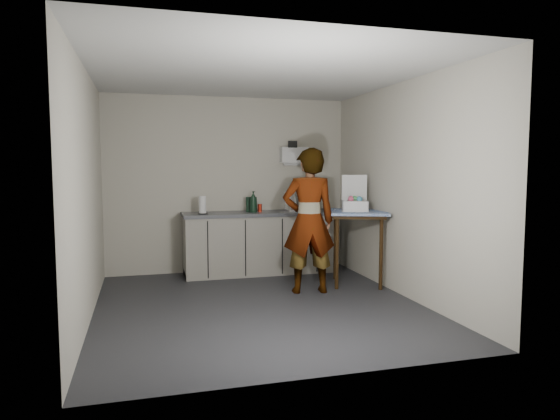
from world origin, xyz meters
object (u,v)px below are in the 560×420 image
object	(u,v)px
side_table	(358,220)
dark_bottle	(248,204)
dish_rack	(300,206)
soap_bottle	(253,202)
bakery_box	(355,203)
kitchen_counter	(259,244)
paper_towel	(203,206)
standing_man	(309,221)
soda_can	(260,208)

from	to	relation	value
side_table	dark_bottle	world-z (taller)	dark_bottle
side_table	dish_rack	distance (m)	1.17
soap_bottle	bakery_box	bearing A→B (deg)	-39.25
bakery_box	dark_bottle	bearing A→B (deg)	159.93
kitchen_counter	dark_bottle	distance (m)	0.62
kitchen_counter	paper_towel	distance (m)	1.04
standing_man	soda_can	world-z (taller)	standing_man
side_table	bakery_box	xyz separation A→B (m)	(-0.03, 0.03, 0.23)
standing_man	bakery_box	size ratio (longest dim) A/B	3.81
dish_rack	bakery_box	xyz separation A→B (m)	(0.44, -1.04, 0.12)
dish_rack	bakery_box	size ratio (longest dim) A/B	0.91
soap_bottle	bakery_box	world-z (taller)	bakery_box
kitchen_counter	side_table	xyz separation A→B (m)	(1.10, -1.04, 0.44)
side_table	paper_towel	bearing A→B (deg)	174.19
dish_rack	dark_bottle	bearing A→B (deg)	178.84
side_table	soap_bottle	world-z (taller)	soap_bottle
dark_bottle	soda_can	bearing A→B (deg)	-10.09
soda_can	dish_rack	size ratio (longest dim) A/B	0.26
dark_bottle	dish_rack	world-z (taller)	dish_rack
soap_bottle	dish_rack	world-z (taller)	soap_bottle
standing_man	dish_rack	xyz separation A→B (m)	(0.30, 1.30, 0.08)
soap_bottle	dish_rack	distance (m)	0.74
dark_bottle	paper_towel	xyz separation A→B (m)	(-0.69, -0.15, 0.01)
kitchen_counter	paper_towel	world-z (taller)	paper_towel
standing_man	dish_rack	bearing A→B (deg)	-96.14
dish_rack	soda_can	bearing A→B (deg)	-178.70
dish_rack	bakery_box	distance (m)	1.13
dark_bottle	dish_rack	distance (m)	0.79
kitchen_counter	dish_rack	world-z (taller)	dish_rack
paper_towel	kitchen_counter	bearing A→B (deg)	6.91
soap_bottle	bakery_box	size ratio (longest dim) A/B	0.66
kitchen_counter	soap_bottle	size ratio (longest dim) A/B	7.20
soap_bottle	dish_rack	xyz separation A→B (m)	(0.73, 0.08, -0.09)
dark_bottle	paper_towel	bearing A→B (deg)	-167.64
soap_bottle	dark_bottle	distance (m)	0.12
kitchen_counter	bakery_box	bearing A→B (deg)	-43.15
dark_bottle	bakery_box	bearing A→B (deg)	-40.56
dark_bottle	standing_man	bearing A→B (deg)	-69.47
soap_bottle	side_table	bearing A→B (deg)	-39.53
dark_bottle	bakery_box	xyz separation A→B (m)	(1.23, -1.05, 0.07)
soap_bottle	soda_can	size ratio (longest dim) A/B	2.72
side_table	dish_rack	bearing A→B (deg)	133.48
soap_bottle	paper_towel	xyz separation A→B (m)	(-0.74, -0.06, -0.04)
side_table	soda_can	size ratio (longest dim) A/B	8.64
dish_rack	paper_towel	bearing A→B (deg)	-174.81
paper_towel	soap_bottle	bearing A→B (deg)	4.29
dark_bottle	kitchen_counter	bearing A→B (deg)	-16.88
dark_bottle	soap_bottle	bearing A→B (deg)	-58.84
paper_towel	bakery_box	distance (m)	2.12
side_table	paper_towel	world-z (taller)	paper_towel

